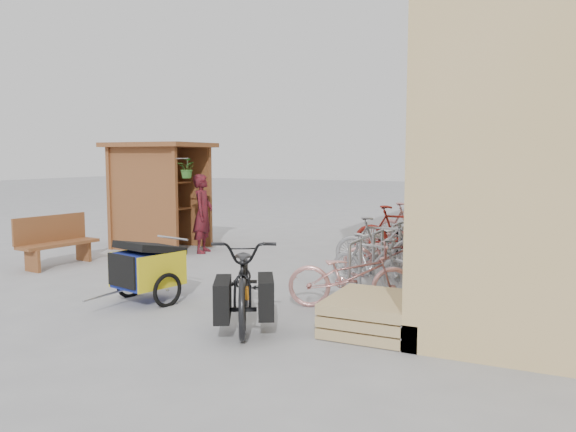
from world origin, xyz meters
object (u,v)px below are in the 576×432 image
at_px(person_kiosk, 203,214).
at_px(bike_1, 371,263).
at_px(bike_4, 404,241).
at_px(bike_6, 416,236).
at_px(pallet_stack, 373,314).
at_px(bike_2, 389,254).
at_px(bike_7, 412,228).
at_px(cargo_bike, 245,280).
at_px(child_trailer, 148,267).
at_px(bike_0, 351,275).
at_px(kiosk, 156,180).
at_px(shopping_carts, 466,216).
at_px(bike_5, 400,234).
at_px(bench, 56,240).
at_px(bike_3, 380,245).

distance_m(person_kiosk, bike_1, 4.78).
relative_size(person_kiosk, bike_4, 0.94).
bearing_deg(bike_6, bike_1, 172.60).
distance_m(pallet_stack, bike_2, 3.05).
relative_size(bike_1, bike_4, 0.82).
bearing_deg(bike_7, cargo_bike, -172.53).
relative_size(bike_2, bike_4, 0.86).
distance_m(person_kiosk, bike_6, 4.59).
distance_m(pallet_stack, cargo_bike, 1.62).
distance_m(child_trailer, person_kiosk, 4.19).
bearing_deg(cargo_bike, bike_0, 24.03).
relative_size(cargo_bike, bike_4, 1.22).
bearing_deg(pallet_stack, cargo_bike, -165.72).
distance_m(kiosk, bike_4, 5.73).
relative_size(shopping_carts, person_kiosk, 1.00).
relative_size(child_trailer, bike_6, 1.00).
relative_size(kiosk, bike_7, 1.39).
bearing_deg(bike_5, bike_2, -176.28).
xyz_separation_m(kiosk, pallet_stack, (6.28, -3.87, -1.34)).
relative_size(shopping_carts, bike_6, 1.08).
xyz_separation_m(bike_0, bike_7, (-0.30, 4.95, 0.08)).
relative_size(bike_0, bike_7, 0.97).
distance_m(shopping_carts, person_kiosk, 6.39).
xyz_separation_m(pallet_stack, bike_2, (-0.62, 2.98, 0.20)).
distance_m(kiosk, pallet_stack, 7.50).
bearing_deg(bench, bike_2, 22.82).
xyz_separation_m(kiosk, child_trailer, (2.94, -3.92, -1.04)).
height_order(bench, bike_4, bench).
distance_m(shopping_carts, bike_6, 2.50).
distance_m(cargo_bike, bike_2, 3.50).
height_order(bench, bike_1, bench).
bearing_deg(bike_1, child_trailer, 141.69).
bearing_deg(person_kiosk, child_trailer, -172.57).
relative_size(bench, shopping_carts, 0.92).
relative_size(kiosk, bike_2, 1.59).
xyz_separation_m(pallet_stack, bike_1, (-0.60, 1.91, 0.24)).
xyz_separation_m(pallet_stack, child_trailer, (-3.34, -0.05, 0.30)).
height_order(kiosk, bench, kiosk).
bearing_deg(bike_2, bike_6, -14.69).
height_order(pallet_stack, bench, bench).
xyz_separation_m(child_trailer, bike_6, (2.64, 5.46, -0.09)).
relative_size(kiosk, bike_3, 1.48).
height_order(bike_2, bike_3, bike_3).
relative_size(bike_3, bike_5, 0.91).
xyz_separation_m(kiosk, bike_0, (5.70, -3.00, -1.10)).
bearing_deg(child_trailer, bike_1, 49.10).
relative_size(kiosk, pallet_stack, 2.08).
relative_size(person_kiosk, bike_0, 0.99).
xyz_separation_m(shopping_carts, bike_2, (-0.61, -4.82, -0.24)).
distance_m(bike_0, bike_7, 4.96).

